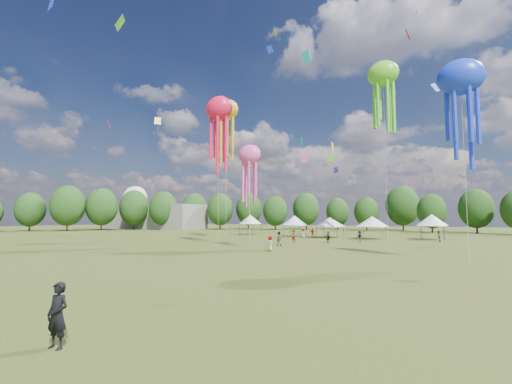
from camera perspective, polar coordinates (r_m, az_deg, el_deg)
The scene contains 10 objects.
ground at distance 20.60m, azimuth -33.70°, elevation -14.49°, with size 300.00×300.00×0.00m, color #384416.
observer_main at distance 12.13m, azimuth -30.83°, elevation -17.63°, with size 0.71×0.46×1.94m, color black.
spectator_near at distance 45.83m, azimuth 3.93°, elevation -8.01°, with size 0.93×0.72×1.91m, color gray.
spectators_far at distance 54.87m, azimuth 13.58°, elevation -7.39°, with size 23.06×27.57×1.92m.
festival_tents at distance 66.94m, azimuth 12.85°, elevation -4.82°, with size 41.52×9.08×4.47m.
show_kites at distance 51.03m, azimuth 5.73°, elevation 13.05°, with size 40.82×22.01×27.61m.
small_kites at distance 58.64m, azimuth 10.04°, elevation 21.29°, with size 66.08×60.86×46.55m.
treeline at distance 74.79m, azimuth 13.58°, elevation -2.20°, with size 201.57×95.24×13.43m.
hangar at distance 121.15m, azimuth -17.42°, elevation -4.11°, with size 40.00×12.00×8.00m, color gray.
radome at distance 137.34m, azimuth -19.96°, elevation -1.55°, with size 9.00×9.00×16.00m.
Camera 1 is at (18.17, -8.91, 3.88)m, focal length 23.40 mm.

